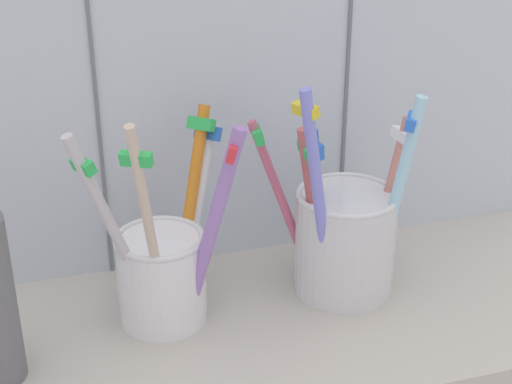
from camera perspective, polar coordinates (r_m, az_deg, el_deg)
counter_slab at (r=62.21cm, az=0.69°, el=-10.14°), size 64.00×22.00×2.00cm
tile_wall_back at (r=63.85cm, az=-2.48°, el=12.12°), size 64.00×2.20×45.00cm
toothbrush_cup_left at (r=59.79cm, az=-6.75°, el=-5.41°), size 12.80×12.09×18.45cm
toothbrush_cup_right at (r=63.23cm, az=6.51°, el=-3.20°), size 12.47×8.27×19.01cm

